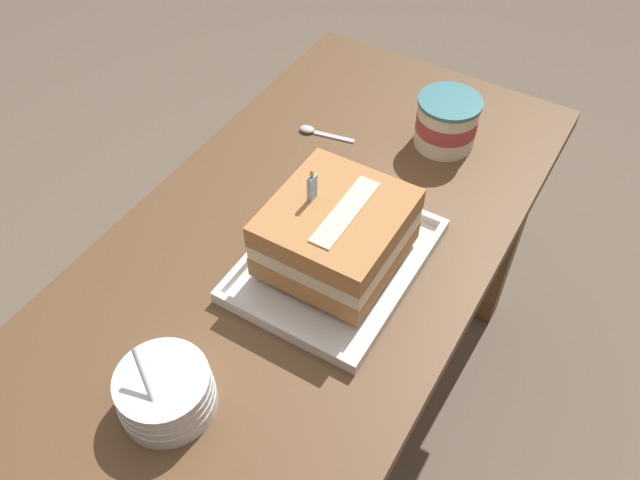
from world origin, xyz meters
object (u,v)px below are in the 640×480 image
foil_tray (336,262)px  birthday_cake (336,232)px  serving_spoon_near_tray (314,131)px  bowl_stack (167,393)px  ice_cream_tub (447,122)px

foil_tray → birthday_cake: bearing=90.0°
foil_tray → serving_spoon_near_tray: 0.35m
foil_tray → serving_spoon_near_tray: foil_tray is taller
bowl_stack → ice_cream_tub: bearing=-7.6°
foil_tray → bowl_stack: (-0.35, 0.07, 0.03)m
foil_tray → ice_cream_tub: bearing=-4.0°
bowl_stack → serving_spoon_near_tray: bearing=12.8°
ice_cream_tub → serving_spoon_near_tray: (-0.11, 0.24, -0.05)m
foil_tray → ice_cream_tub: 0.39m
ice_cream_tub → bowl_stack: bearing=172.4°
birthday_cake → bowl_stack: 0.36m
birthday_cake → bowl_stack: size_ratio=1.57×
birthday_cake → ice_cream_tub: 0.39m
birthday_cake → serving_spoon_near_tray: bearing=37.3°
ice_cream_tub → foil_tray: bearing=176.0°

